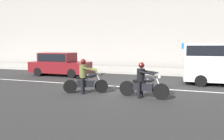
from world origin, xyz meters
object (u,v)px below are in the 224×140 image
Objects in this scene: motorcycle_with_rider_black_leather at (143,83)px; street_sign_post at (184,54)px; motorcycle_with_rider_olive at (85,79)px; parked_sedan_maroon at (59,64)px.

motorcycle_with_rider_black_leather is 0.93× the size of street_sign_post.
motorcycle_with_rider_olive is at bearing -119.43° from street_sign_post.
street_sign_post reaches higher than motorcycle_with_rider_black_leather.
motorcycle_with_rider_black_leather is at bearing -1.04° from motorcycle_with_rider_olive.
parked_sedan_maroon is 1.92× the size of street_sign_post.
street_sign_post reaches higher than motorcycle_with_rider_olive.
motorcycle_with_rider_black_leather is 8.48m from parked_sedan_maroon.
motorcycle_with_rider_olive is 0.86× the size of street_sign_post.
street_sign_post is (4.66, 8.26, 0.90)m from motorcycle_with_rider_olive.
street_sign_post is at bearing 76.90° from motorcycle_with_rider_black_leather.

